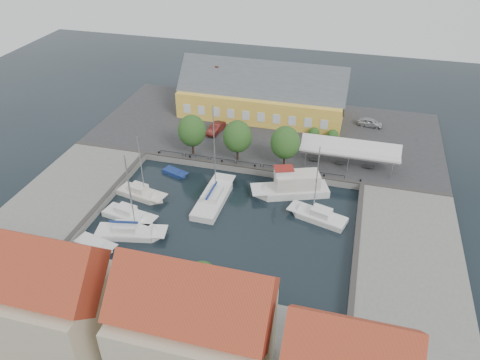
% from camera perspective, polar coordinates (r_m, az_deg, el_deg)
% --- Properties ---
extents(ground, '(140.00, 140.00, 0.00)m').
position_cam_1_polar(ground, '(60.26, -1.49, -4.22)').
color(ground, black).
rests_on(ground, ground).
extents(north_quay, '(56.00, 26.00, 1.00)m').
position_cam_1_polar(north_quay, '(78.92, 3.23, 5.95)').
color(north_quay, '#2D2D30').
rests_on(north_quay, ground).
extents(west_quay, '(12.00, 24.00, 1.00)m').
position_cam_1_polar(west_quay, '(67.18, -20.32, -1.65)').
color(west_quay, slate).
rests_on(west_quay, ground).
extents(east_quay, '(12.00, 24.00, 1.00)m').
position_cam_1_polar(east_quay, '(57.33, 19.74, -8.24)').
color(east_quay, slate).
rests_on(east_quay, ground).
extents(south_bank, '(56.00, 14.00, 1.00)m').
position_cam_1_polar(south_bank, '(45.99, -9.31, -19.23)').
color(south_bank, slate).
rests_on(south_bank, ground).
extents(quay_edge_fittings, '(56.00, 24.72, 0.40)m').
position_cam_1_polar(quay_edge_fittings, '(63.33, -0.28, -0.93)').
color(quay_edge_fittings, '#383533').
rests_on(quay_edge_fittings, north_quay).
extents(warehouse, '(28.56, 14.00, 9.55)m').
position_cam_1_polar(warehouse, '(82.48, 2.34, 10.24)').
color(warehouse, gold).
rests_on(warehouse, north_quay).
extents(tent_canopy, '(14.00, 4.00, 2.83)m').
position_cam_1_polar(tent_canopy, '(68.68, 13.27, 3.62)').
color(tent_canopy, silver).
rests_on(tent_canopy, north_quay).
extents(quay_trees, '(18.20, 4.20, 6.30)m').
position_cam_1_polar(quay_trees, '(67.81, -0.31, 5.32)').
color(quay_trees, black).
rests_on(quay_trees, north_quay).
extents(car_silver, '(4.37, 2.27, 1.42)m').
position_cam_1_polar(car_silver, '(82.02, 15.57, 6.78)').
color(car_silver, '#B0B1B8').
rests_on(car_silver, north_quay).
extents(car_red, '(2.27, 4.72, 1.49)m').
position_cam_1_polar(car_red, '(77.14, -2.97, 6.32)').
color(car_red, '#531713').
rests_on(car_red, north_quay).
extents(center_sailboat, '(3.30, 10.58, 14.15)m').
position_cam_1_polar(center_sailboat, '(62.46, -3.26, -2.32)').
color(center_sailboat, white).
rests_on(center_sailboat, ground).
extents(trawler, '(10.88, 6.65, 5.00)m').
position_cam_1_polar(trawler, '(63.85, 6.47, -0.91)').
color(trawler, white).
rests_on(trawler, ground).
extents(east_boat_a, '(7.91, 4.55, 10.87)m').
position_cam_1_polar(east_boat_a, '(60.18, 9.53, -4.49)').
color(east_boat_a, white).
rests_on(east_boat_a, ground).
extents(west_boat_b, '(7.32, 3.77, 9.81)m').
position_cam_1_polar(west_boat_b, '(64.83, -11.98, -1.72)').
color(west_boat_b, beige).
rests_on(west_boat_b, ground).
extents(west_boat_c, '(7.53, 3.56, 10.00)m').
position_cam_1_polar(west_boat_c, '(61.18, -13.39, -4.31)').
color(west_boat_c, white).
rests_on(west_boat_c, ground).
extents(west_boat_d, '(8.93, 4.22, 11.55)m').
position_cam_1_polar(west_boat_d, '(58.46, -13.32, -6.32)').
color(west_boat_d, white).
rests_on(west_boat_d, ground).
extents(launch_sw, '(5.51, 3.08, 0.98)m').
position_cam_1_polar(launch_sw, '(58.06, -17.22, -7.60)').
color(launch_sw, white).
rests_on(launch_sw, ground).
extents(launch_nw, '(4.21, 2.77, 0.88)m').
position_cam_1_polar(launch_nw, '(68.84, -7.93, 0.82)').
color(launch_nw, navy).
rests_on(launch_nw, ground).
extents(townhouses, '(36.30, 8.50, 12.00)m').
position_cam_1_polar(townhouses, '(40.03, -8.67, -17.68)').
color(townhouses, '#B6A98C').
rests_on(townhouses, south_bank).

